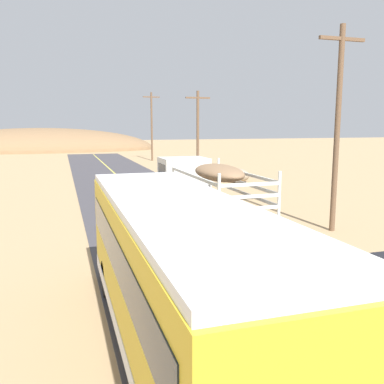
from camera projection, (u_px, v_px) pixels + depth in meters
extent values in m
plane|color=tan|center=(254.00, 298.00, 11.46)|extent=(240.00, 240.00, 0.00)
cube|color=#423F44|center=(254.00, 298.00, 11.46)|extent=(8.00, 120.00, 0.02)
cube|color=#D8CC4C|center=(254.00, 298.00, 11.46)|extent=(0.16, 117.60, 0.00)
cylinder|color=black|center=(342.00, 335.00, 8.68)|extent=(0.26, 0.76, 0.76)
cube|color=silver|center=(184.00, 178.00, 23.15)|extent=(2.50, 2.20, 2.20)
cube|color=#192333|center=(184.00, 169.00, 23.08)|extent=(2.53, 1.54, 0.70)
cube|color=brown|center=(218.00, 217.00, 18.24)|extent=(2.50, 6.40, 0.24)
cylinder|color=silver|center=(173.00, 181.00, 20.65)|extent=(0.12, 0.12, 2.20)
cylinder|color=silver|center=(218.00, 180.00, 21.35)|extent=(0.12, 0.12, 2.20)
cylinder|color=silver|center=(219.00, 204.00, 14.73)|extent=(0.12, 0.12, 2.20)
cylinder|color=silver|center=(279.00, 201.00, 15.43)|extent=(0.12, 0.12, 2.20)
cube|color=silver|center=(192.00, 206.00, 17.79)|extent=(0.08, 6.30, 0.12)
cube|color=silver|center=(244.00, 203.00, 18.50)|extent=(0.08, 6.30, 0.12)
cube|color=silver|center=(249.00, 220.00, 15.17)|extent=(2.40, 0.08, 0.12)
cube|color=silver|center=(192.00, 196.00, 17.72)|extent=(0.08, 6.30, 0.12)
cube|color=silver|center=(244.00, 193.00, 18.43)|extent=(0.08, 6.30, 0.12)
cube|color=silver|center=(250.00, 208.00, 15.10)|extent=(2.40, 0.08, 0.12)
cube|color=silver|center=(192.00, 186.00, 17.65)|extent=(0.08, 6.30, 0.12)
cube|color=silver|center=(244.00, 183.00, 18.36)|extent=(0.08, 6.30, 0.12)
cube|color=silver|center=(250.00, 197.00, 15.03)|extent=(2.40, 0.08, 0.12)
cube|color=silver|center=(192.00, 176.00, 17.58)|extent=(0.08, 6.30, 0.12)
cube|color=silver|center=(245.00, 174.00, 18.29)|extent=(0.08, 6.30, 0.12)
cube|color=silver|center=(250.00, 184.00, 14.96)|extent=(2.40, 0.08, 0.12)
ellipsoid|color=#8C6B4C|center=(219.00, 172.00, 17.92)|extent=(1.75, 3.84, 0.70)
cylinder|color=black|center=(165.00, 201.00, 23.03)|extent=(0.32, 1.10, 1.10)
cylinder|color=black|center=(202.00, 199.00, 23.67)|extent=(0.32, 1.10, 1.10)
cylinder|color=black|center=(204.00, 229.00, 16.73)|extent=(0.32, 1.10, 1.10)
cylinder|color=black|center=(254.00, 225.00, 17.38)|extent=(0.32, 1.10, 1.10)
cube|color=gold|center=(178.00, 272.00, 8.58)|extent=(2.50, 10.00, 2.70)
cube|color=white|center=(177.00, 204.00, 8.35)|extent=(2.45, 9.80, 0.16)
cube|color=#192333|center=(178.00, 250.00, 8.50)|extent=(2.54, 9.20, 0.80)
cube|color=silver|center=(178.00, 324.00, 8.76)|extent=(2.53, 9.80, 0.36)
cylinder|color=black|center=(108.00, 279.00, 11.51)|extent=(0.30, 1.00, 1.00)
cylinder|color=black|center=(185.00, 270.00, 12.16)|extent=(0.30, 1.00, 1.00)
cylinder|color=brown|center=(337.00, 131.00, 18.11)|extent=(0.24, 0.24, 8.88)
cube|color=brown|center=(342.00, 39.00, 17.50)|extent=(2.20, 0.14, 0.14)
cylinder|color=brown|center=(198.00, 135.00, 36.54)|extent=(0.24, 0.24, 7.61)
cube|color=brown|center=(198.00, 98.00, 36.03)|extent=(2.20, 0.14, 0.14)
cylinder|color=brown|center=(152.00, 127.00, 54.77)|extent=(0.24, 0.24, 8.88)
cube|color=brown|center=(151.00, 97.00, 54.16)|extent=(2.20, 0.14, 0.14)
ellipsoid|color=gray|center=(238.00, 175.00, 34.49)|extent=(1.85, 1.69, 1.14)
ellipsoid|color=olive|center=(40.00, 151.00, 76.73)|extent=(42.26, 18.44, 8.29)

